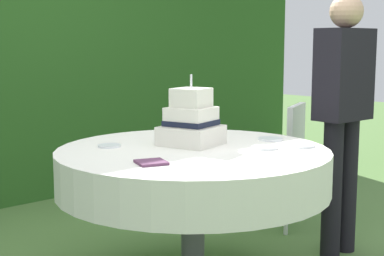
{
  "coord_description": "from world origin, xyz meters",
  "views": [
    {
      "loc": [
        -1.96,
        -2.14,
        1.3
      ],
      "look_at": [
        0.04,
        0.05,
        0.87
      ],
      "focal_mm": 53.46,
      "sensor_mm": 36.0,
      "label": 1
    }
  ],
  "objects_px": {
    "serving_plate_near": "(265,147)",
    "napkin_stack": "(151,162)",
    "serving_plate_right": "(109,146)",
    "garden_chair": "(282,153)",
    "cake_table": "(193,170)",
    "standing_person": "(343,107)",
    "wedding_cake": "(191,122)",
    "serving_plate_left": "(302,145)",
    "serving_plate_far": "(270,139)"
  },
  "relations": [
    {
      "from": "serving_plate_near",
      "to": "napkin_stack",
      "type": "xyz_separation_m",
      "value": [
        -0.67,
        0.1,
        0.0
      ]
    },
    {
      "from": "serving_plate_right",
      "to": "garden_chair",
      "type": "bearing_deg",
      "value": 1.24
    },
    {
      "from": "garden_chair",
      "to": "serving_plate_near",
      "type": "bearing_deg",
      "value": -145.98
    },
    {
      "from": "cake_table",
      "to": "serving_plate_near",
      "type": "relative_size",
      "value": 10.42
    },
    {
      "from": "serving_plate_right",
      "to": "cake_table",
      "type": "bearing_deg",
      "value": -49.93
    },
    {
      "from": "serving_plate_right",
      "to": "standing_person",
      "type": "height_order",
      "value": "standing_person"
    },
    {
      "from": "wedding_cake",
      "to": "garden_chair",
      "type": "relative_size",
      "value": 0.43
    },
    {
      "from": "serving_plate_left",
      "to": "cake_table",
      "type": "bearing_deg",
      "value": 144.05
    },
    {
      "from": "serving_plate_near",
      "to": "wedding_cake",
      "type": "bearing_deg",
      "value": 120.22
    },
    {
      "from": "serving_plate_near",
      "to": "garden_chair",
      "type": "distance_m",
      "value": 1.13
    },
    {
      "from": "garden_chair",
      "to": "serving_plate_right",
      "type": "bearing_deg",
      "value": -178.76
    },
    {
      "from": "serving_plate_near",
      "to": "serving_plate_far",
      "type": "xyz_separation_m",
      "value": [
        0.23,
        0.15,
        0.0
      ]
    },
    {
      "from": "serving_plate_far",
      "to": "serving_plate_left",
      "type": "relative_size",
      "value": 1.02
    },
    {
      "from": "wedding_cake",
      "to": "serving_plate_near",
      "type": "relative_size",
      "value": 2.79
    },
    {
      "from": "cake_table",
      "to": "standing_person",
      "type": "height_order",
      "value": "standing_person"
    },
    {
      "from": "garden_chair",
      "to": "standing_person",
      "type": "distance_m",
      "value": 0.72
    },
    {
      "from": "napkin_stack",
      "to": "standing_person",
      "type": "relative_size",
      "value": 0.08
    },
    {
      "from": "serving_plate_near",
      "to": "serving_plate_right",
      "type": "relative_size",
      "value": 1.12
    },
    {
      "from": "cake_table",
      "to": "napkin_stack",
      "type": "bearing_deg",
      "value": -159.3
    },
    {
      "from": "napkin_stack",
      "to": "standing_person",
      "type": "xyz_separation_m",
      "value": [
        1.44,
        -0.06,
        0.15
      ]
    },
    {
      "from": "serving_plate_far",
      "to": "standing_person",
      "type": "distance_m",
      "value": 0.57
    },
    {
      "from": "serving_plate_left",
      "to": "napkin_stack",
      "type": "distance_m",
      "value": 0.88
    },
    {
      "from": "napkin_stack",
      "to": "standing_person",
      "type": "bearing_deg",
      "value": -2.46
    },
    {
      "from": "napkin_stack",
      "to": "serving_plate_left",
      "type": "bearing_deg",
      "value": -12.63
    },
    {
      "from": "serving_plate_far",
      "to": "serving_plate_right",
      "type": "xyz_separation_m",
      "value": [
        -0.79,
        0.43,
        0.0
      ]
    },
    {
      "from": "serving_plate_left",
      "to": "serving_plate_right",
      "type": "distance_m",
      "value": 1.02
    },
    {
      "from": "serving_plate_right",
      "to": "serving_plate_left",
      "type": "bearing_deg",
      "value": -42.01
    },
    {
      "from": "wedding_cake",
      "to": "napkin_stack",
      "type": "distance_m",
      "value": 0.54
    },
    {
      "from": "serving_plate_right",
      "to": "standing_person",
      "type": "relative_size",
      "value": 0.08
    },
    {
      "from": "serving_plate_left",
      "to": "garden_chair",
      "type": "height_order",
      "value": "garden_chair"
    },
    {
      "from": "wedding_cake",
      "to": "serving_plate_near",
      "type": "xyz_separation_m",
      "value": [
        0.2,
        -0.35,
        -0.11
      ]
    },
    {
      "from": "serving_plate_right",
      "to": "garden_chair",
      "type": "relative_size",
      "value": 0.14
    },
    {
      "from": "napkin_stack",
      "to": "serving_plate_right",
      "type": "bearing_deg",
      "value": 77.91
    },
    {
      "from": "serving_plate_near",
      "to": "serving_plate_far",
      "type": "bearing_deg",
      "value": 33.84
    },
    {
      "from": "wedding_cake",
      "to": "garden_chair",
      "type": "distance_m",
      "value": 1.2
    },
    {
      "from": "serving_plate_near",
      "to": "serving_plate_left",
      "type": "relative_size",
      "value": 0.98
    },
    {
      "from": "wedding_cake",
      "to": "serving_plate_right",
      "type": "distance_m",
      "value": 0.45
    },
    {
      "from": "cake_table",
      "to": "serving_plate_left",
      "type": "relative_size",
      "value": 10.23
    },
    {
      "from": "cake_table",
      "to": "garden_chair",
      "type": "xyz_separation_m",
      "value": [
        1.2,
        0.37,
        -0.12
      ]
    },
    {
      "from": "serving_plate_near",
      "to": "garden_chair",
      "type": "bearing_deg",
      "value": 34.02
    },
    {
      "from": "serving_plate_far",
      "to": "standing_person",
      "type": "bearing_deg",
      "value": -12.07
    },
    {
      "from": "serving_plate_near",
      "to": "standing_person",
      "type": "relative_size",
      "value": 0.08
    },
    {
      "from": "cake_table",
      "to": "wedding_cake",
      "type": "distance_m",
      "value": 0.26
    },
    {
      "from": "serving_plate_left",
      "to": "standing_person",
      "type": "bearing_deg",
      "value": 12.76
    },
    {
      "from": "serving_plate_far",
      "to": "serving_plate_left",
      "type": "height_order",
      "value": "same"
    },
    {
      "from": "cake_table",
      "to": "serving_plate_left",
      "type": "distance_m",
      "value": 0.59
    },
    {
      "from": "wedding_cake",
      "to": "serving_plate_far",
      "type": "relative_size",
      "value": 2.67
    },
    {
      "from": "garden_chair",
      "to": "cake_table",
      "type": "bearing_deg",
      "value": -162.73
    },
    {
      "from": "serving_plate_right",
      "to": "serving_plate_far",
      "type": "bearing_deg",
      "value": -28.67
    },
    {
      "from": "serving_plate_right",
      "to": "napkin_stack",
      "type": "relative_size",
      "value": 0.93
    }
  ]
}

